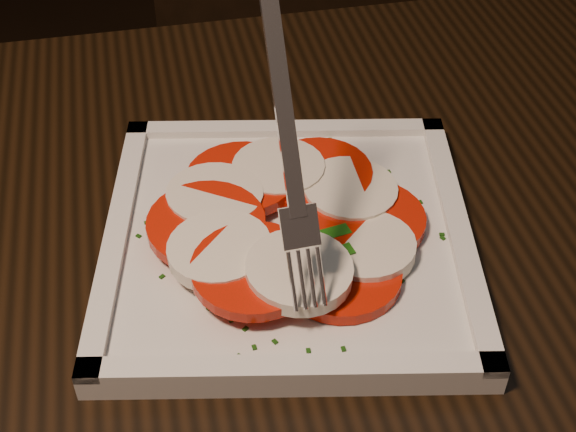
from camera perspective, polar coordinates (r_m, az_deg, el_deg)
table at (r=0.59m, az=5.92°, el=-13.34°), size 1.21×0.82×0.75m
chair at (r=1.20m, az=0.76°, el=11.96°), size 0.46×0.46×0.93m
plate at (r=0.55m, az=-0.00°, el=-1.75°), size 0.28×0.28×0.01m
caprese_salad at (r=0.53m, az=0.00°, el=-0.32°), size 0.20×0.20×0.03m
fork at (r=0.46m, az=-0.47°, el=6.59°), size 0.05×0.11×0.17m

